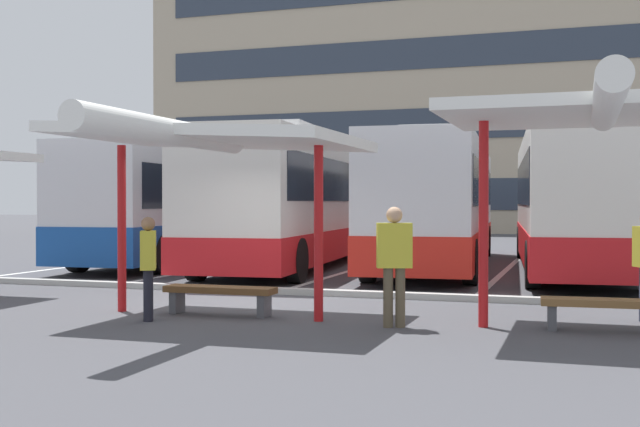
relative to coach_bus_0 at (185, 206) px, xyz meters
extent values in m
plane|color=#47474C|center=(5.56, -8.65, -1.66)|extent=(160.00, 160.00, 0.00)
cube|color=tan|center=(5.56, 29.28, 6.47)|extent=(41.32, 10.31, 16.27)
cube|color=#2D3847|center=(5.56, 24.09, 0.57)|extent=(38.01, 0.08, 1.79)
cube|color=#2D3847|center=(5.56, 24.09, 4.64)|extent=(38.01, 0.08, 1.79)
cube|color=#2D3847|center=(5.56, 24.09, 8.71)|extent=(38.01, 0.08, 1.79)
cube|color=silver|center=(0.00, 0.00, 0.11)|extent=(3.18, 11.35, 3.00)
cube|color=#194C9E|center=(0.00, 0.00, -0.92)|extent=(3.23, 11.40, 0.93)
cube|color=black|center=(0.00, 0.00, 0.51)|extent=(3.16, 10.46, 1.10)
cube|color=black|center=(-0.35, 5.57, 0.47)|extent=(2.18, 0.22, 1.80)
cube|color=silver|center=(0.09, -1.40, 1.79)|extent=(1.62, 2.29, 0.36)
cylinder|color=black|center=(-1.39, 3.93, -1.16)|extent=(0.36, 1.02, 1.00)
cylinder|color=black|center=(0.88, 4.07, -1.16)|extent=(0.36, 1.02, 1.00)
cylinder|color=black|center=(-0.88, -4.07, -1.16)|extent=(0.36, 1.02, 1.00)
cylinder|color=black|center=(1.39, -3.93, -1.16)|extent=(0.36, 1.02, 1.00)
cube|color=silver|center=(3.80, -0.72, 0.19)|extent=(3.55, 12.06, 3.16)
cube|color=red|center=(3.80, -0.72, -1.00)|extent=(3.59, 12.10, 0.78)
cube|color=black|center=(3.80, -0.72, 0.68)|extent=(3.50, 11.11, 1.08)
cube|color=black|center=(3.30, 5.17, 0.57)|extent=(2.24, 0.27, 1.90)
cube|color=silver|center=(3.93, -2.19, 1.95)|extent=(1.71, 2.32, 0.36)
cylinder|color=black|center=(2.26, 3.51, -1.16)|extent=(0.38, 1.02, 1.00)
cylinder|color=black|center=(4.60, 3.71, -1.16)|extent=(0.38, 1.02, 1.00)
cylinder|color=black|center=(3.01, -5.14, -1.16)|extent=(0.38, 1.02, 1.00)
cylinder|color=black|center=(5.34, -4.94, -1.16)|extent=(0.38, 1.02, 1.00)
cube|color=silver|center=(7.53, 0.41, 0.13)|extent=(3.40, 12.58, 3.04)
cube|color=red|center=(7.53, 0.41, -0.98)|extent=(3.44, 12.62, 0.83)
cube|color=black|center=(7.53, 0.41, 0.57)|extent=(3.35, 11.59, 1.07)
cube|color=black|center=(7.05, 6.58, 0.50)|extent=(2.14, 0.25, 1.82)
cube|color=silver|center=(7.66, -1.14, 1.83)|extent=(1.63, 2.31, 0.36)
cylinder|color=black|center=(6.06, 4.92, -1.16)|extent=(0.38, 1.02, 1.00)
cylinder|color=black|center=(8.29, 5.10, -1.16)|extent=(0.38, 1.02, 1.00)
cylinder|color=black|center=(6.78, -4.28, -1.16)|extent=(0.38, 1.02, 1.00)
cylinder|color=black|center=(9.01, -4.10, -1.16)|extent=(0.38, 1.02, 1.00)
cube|color=silver|center=(11.02, 0.17, 0.18)|extent=(3.57, 12.44, 3.14)
cube|color=red|center=(11.02, 0.17, -0.96)|extent=(3.62, 12.48, 0.86)
cube|color=black|center=(11.02, 0.17, 0.63)|extent=(3.51, 11.46, 1.14)
cube|color=black|center=(10.45, 6.24, 0.56)|extent=(2.14, 0.28, 1.88)
cube|color=silver|center=(11.16, -1.36, 1.93)|extent=(1.66, 2.33, 0.36)
cylinder|color=black|center=(9.48, 4.58, -1.16)|extent=(0.39, 1.02, 1.00)
cylinder|color=black|center=(11.71, 4.78, -1.16)|extent=(0.39, 1.02, 1.00)
cylinder|color=black|center=(10.32, -4.45, -1.16)|extent=(0.39, 1.02, 1.00)
cube|color=white|center=(-2.10, 0.06, -1.66)|extent=(0.16, 14.00, 0.01)
cube|color=white|center=(1.73, 0.06, -1.66)|extent=(0.16, 14.00, 0.01)
cube|color=white|center=(5.56, 0.06, -1.66)|extent=(0.16, 14.00, 0.01)
cube|color=white|center=(9.40, 0.06, -1.66)|extent=(0.16, 14.00, 0.01)
cylinder|color=red|center=(4.15, -10.00, -0.31)|extent=(0.14, 0.14, 2.71)
cylinder|color=red|center=(7.53, -10.00, -0.31)|extent=(0.14, 0.14, 2.71)
cube|color=white|center=(5.84, -10.00, 1.13)|extent=(4.39, 3.30, 0.36)
cylinder|color=white|center=(5.84, -11.50, 1.10)|extent=(0.36, 4.39, 0.36)
cube|color=brown|center=(5.84, -9.86, -1.26)|extent=(1.81, 0.45, 0.10)
cube|color=#4C4C51|center=(5.09, -9.88, -1.49)|extent=(0.13, 0.34, 0.35)
cube|color=#4C4C51|center=(6.59, -9.85, -1.49)|extent=(0.13, 0.34, 0.35)
cylinder|color=red|center=(9.95, -9.80, -0.19)|extent=(0.14, 0.14, 2.94)
cube|color=white|center=(11.57, -9.80, 1.36)|extent=(4.24, 3.11, 0.17)
cylinder|color=white|center=(11.57, -11.20, 1.33)|extent=(0.36, 4.24, 0.36)
cube|color=brown|center=(11.57, -9.69, -1.26)|extent=(1.69, 0.53, 0.10)
cube|color=#4C4C51|center=(10.89, -9.73, -1.49)|extent=(0.14, 0.34, 0.35)
cube|color=#ADADA8|center=(5.56, -6.91, -1.60)|extent=(44.00, 0.24, 0.12)
cylinder|color=brown|center=(8.66, -10.25, -1.24)|extent=(0.14, 0.14, 0.85)
cylinder|color=brown|center=(8.83, -10.19, -1.24)|extent=(0.14, 0.14, 0.85)
cube|color=gold|center=(8.74, -10.22, -0.49)|extent=(0.54, 0.37, 0.64)
sphere|color=tan|center=(8.74, -10.22, -0.06)|extent=(0.23, 0.23, 0.23)
cylinder|color=black|center=(5.05, -10.70, -1.28)|extent=(0.14, 0.14, 0.77)
cylinder|color=black|center=(5.13, -10.84, -1.28)|extent=(0.14, 0.14, 0.77)
cube|color=gold|center=(5.09, -10.77, -0.60)|extent=(0.41, 0.50, 0.58)
sphere|color=#936B4C|center=(5.09, -10.77, -0.21)|extent=(0.21, 0.21, 0.21)
camera|label=1|loc=(11.28, -21.25, 0.12)|focal=44.53mm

